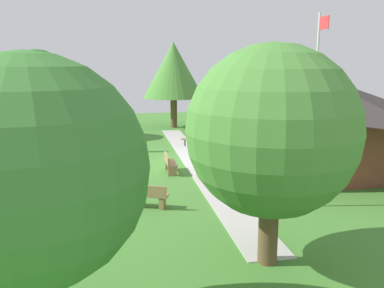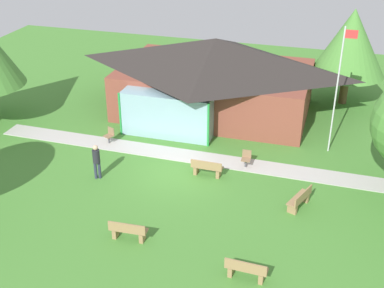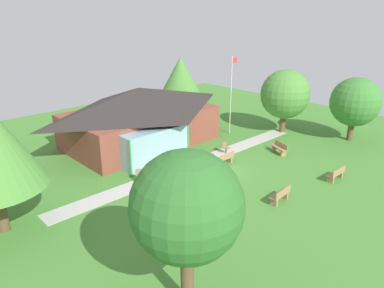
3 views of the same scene
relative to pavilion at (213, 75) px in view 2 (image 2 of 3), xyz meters
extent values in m
plane|color=#478433|center=(0.13, -7.49, -2.30)|extent=(44.00, 44.00, 0.00)
cube|color=brown|center=(0.06, 0.15, -0.95)|extent=(10.92, 6.74, 2.69)
pyramid|color=#2D2826|center=(0.06, 0.15, 1.27)|extent=(11.92, 7.74, 1.75)
cube|color=#8CB2BF|center=(-1.58, -3.82, -1.09)|extent=(4.92, 1.20, 2.42)
cylinder|color=green|center=(-4.03, -4.42, -1.09)|extent=(0.12, 0.12, 2.42)
cylinder|color=green|center=(0.88, -4.42, -1.09)|extent=(0.12, 0.12, 2.42)
cube|color=#BCB7B2|center=(0.13, -5.78, -2.29)|extent=(20.82, 1.58, 0.03)
cylinder|color=silver|center=(6.97, -3.16, 0.94)|extent=(0.08, 0.08, 6.49)
cube|color=red|center=(7.27, -3.16, 3.84)|extent=(0.60, 0.02, 0.40)
cube|color=#9E7A51|center=(1.60, -7.27, -1.85)|extent=(1.51, 0.47, 0.06)
cube|color=#9E7A51|center=(1.05, -7.26, -2.11)|extent=(0.17, 0.40, 0.39)
cube|color=#9E7A51|center=(2.15, -7.28, -2.11)|extent=(0.17, 0.40, 0.39)
cube|color=#9E7A51|center=(1.60, -7.46, -1.64)|extent=(1.50, 0.09, 0.36)
cube|color=#9E7A51|center=(4.72, -13.63, -1.85)|extent=(1.52, 0.50, 0.06)
cube|color=#9E7A51|center=(4.17, -13.61, -2.11)|extent=(0.18, 0.41, 0.39)
cube|color=#9E7A51|center=(5.27, -13.65, -2.11)|extent=(0.18, 0.41, 0.39)
cube|color=#9E7A51|center=(4.71, -13.82, -1.64)|extent=(1.50, 0.12, 0.36)
cube|color=#9E7A51|center=(-0.09, -12.76, -1.85)|extent=(1.52, 0.51, 0.06)
cube|color=#9E7A51|center=(-0.64, -12.78, -2.11)|extent=(0.18, 0.41, 0.39)
cube|color=#9E7A51|center=(0.46, -12.73, -2.11)|extent=(0.18, 0.41, 0.39)
cube|color=#9E7A51|center=(-0.08, -12.95, -1.64)|extent=(1.50, 0.13, 0.36)
cube|color=#9E7A51|center=(6.02, -8.72, -1.85)|extent=(0.95, 1.56, 0.06)
cube|color=#9E7A51|center=(5.82, -9.23, -2.11)|extent=(0.43, 0.29, 0.39)
cube|color=#9E7A51|center=(6.22, -8.20, -2.11)|extent=(0.43, 0.29, 0.39)
cube|color=#9E7A51|center=(6.19, -8.78, -1.64)|extent=(0.60, 1.42, 0.36)
cube|color=#8C6B4C|center=(3.21, -6.04, -1.86)|extent=(0.45, 0.45, 0.04)
cube|color=#8C6B4C|center=(3.21, -5.84, -1.64)|extent=(0.44, 0.05, 0.40)
cylinder|color=#4C4C51|center=(3.21, -6.04, -2.09)|extent=(0.10, 0.10, 0.42)
cylinder|color=#4C4C51|center=(3.21, -6.04, -2.29)|extent=(0.36, 0.36, 0.02)
cube|color=#8C6B4C|center=(-4.23, -5.61, -1.86)|extent=(0.58, 0.58, 0.04)
cube|color=#8C6B4C|center=(-4.15, -5.43, -1.64)|extent=(0.42, 0.21, 0.40)
cylinder|color=#4C4C51|center=(-4.23, -5.61, -2.09)|extent=(0.10, 0.10, 0.42)
cylinder|color=#4C4C51|center=(-4.23, -5.61, -2.29)|extent=(0.36, 0.36, 0.02)
cylinder|color=#2D3347|center=(-3.16, -8.94, -1.88)|extent=(0.14, 0.14, 0.85)
cylinder|color=#2D3347|center=(-3.32, -9.01, -1.88)|extent=(0.14, 0.14, 0.85)
cylinder|color=#26262D|center=(-3.24, -8.98, -1.13)|extent=(0.34, 0.34, 0.65)
sphere|color=#D8AD8C|center=(-3.24, -8.98, -0.68)|extent=(0.24, 0.24, 0.24)
cylinder|color=brown|center=(7.46, 3.56, -1.34)|extent=(0.50, 0.50, 1.92)
cone|color=#4C8C38|center=(7.46, 3.56, 1.59)|extent=(4.38, 4.38, 3.95)
camera|label=1|loc=(19.37, -9.68, 2.56)|focal=37.75mm
camera|label=2|loc=(6.78, -27.35, 10.27)|focal=47.73mm
camera|label=3|loc=(-15.50, -21.84, 7.48)|focal=33.33mm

